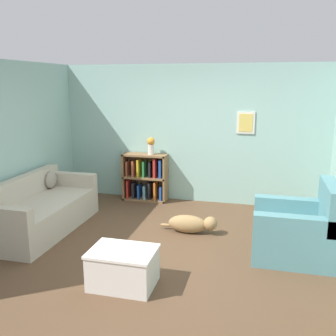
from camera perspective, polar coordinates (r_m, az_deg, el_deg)
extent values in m
plane|color=brown|center=(5.39, -1.06, -11.88)|extent=(14.00, 14.00, 0.00)
cube|color=#93BCB2|center=(7.15, 3.65, 5.17)|extent=(5.60, 0.10, 2.60)
cube|color=silver|center=(6.95, 11.77, 6.77)|extent=(0.32, 0.02, 0.40)
cube|color=#DBBC56|center=(6.94, 11.76, 6.76)|extent=(0.24, 0.01, 0.32)
cube|color=#B7AD99|center=(6.18, -18.57, -6.96)|extent=(0.93, 2.06, 0.46)
cube|color=#B7AD99|center=(6.27, -21.79, -2.99)|extent=(0.16, 2.06, 0.36)
cube|color=#B7AD99|center=(6.86, -14.53, -1.68)|extent=(0.93, 0.16, 0.24)
ellipsoid|color=gray|center=(6.79, -17.42, -1.75)|extent=(0.14, 0.30, 0.30)
cube|color=olive|center=(7.44, -6.53, -1.20)|extent=(0.04, 0.32, 0.92)
cube|color=olive|center=(7.19, -0.37, -1.60)|extent=(0.04, 0.32, 0.92)
cube|color=olive|center=(7.44, -3.15, -1.12)|extent=(0.86, 0.02, 0.92)
cube|color=olive|center=(7.42, -3.45, -4.70)|extent=(0.86, 0.32, 0.04)
cube|color=olive|center=(7.30, -3.50, -1.40)|extent=(0.86, 0.32, 0.04)
cube|color=olive|center=(7.21, -3.55, 1.99)|extent=(0.86, 0.32, 0.04)
cube|color=#B22823|center=(7.47, -5.96, -3.13)|extent=(0.03, 0.24, 0.38)
cube|color=brown|center=(7.37, -6.09, -0.02)|extent=(0.03, 0.24, 0.29)
cube|color=black|center=(7.44, -5.13, -3.40)|extent=(0.04, 0.24, 0.32)
cube|color=brown|center=(7.32, -5.16, -0.02)|extent=(0.04, 0.24, 0.30)
cube|color=#234C9E|center=(7.41, -4.33, -3.58)|extent=(0.03, 0.24, 0.29)
cube|color=gold|center=(7.29, -4.40, 0.06)|extent=(0.04, 0.24, 0.34)
cube|color=#60939E|center=(7.37, -3.43, -3.68)|extent=(0.05, 0.24, 0.28)
cube|color=#287A3D|center=(7.25, -3.55, -0.13)|extent=(0.04, 0.24, 0.30)
cube|color=black|center=(7.33, -2.71, -3.50)|extent=(0.03, 0.24, 0.34)
cube|color=black|center=(7.22, -2.62, -0.20)|extent=(0.03, 0.24, 0.30)
cube|color=orange|center=(7.30, -1.86, -3.46)|extent=(0.04, 0.24, 0.37)
cube|color=#B22823|center=(7.19, -1.91, 0.04)|extent=(0.04, 0.24, 0.37)
cube|color=#234C9E|center=(7.28, -0.96, -3.87)|extent=(0.04, 0.24, 0.28)
cube|color=#234C9E|center=(7.16, -1.04, -0.08)|extent=(0.04, 0.24, 0.35)
cube|color=slate|center=(5.30, 18.42, -10.26)|extent=(1.03, 0.94, 0.47)
cube|color=slate|center=(5.18, 23.52, -5.18)|extent=(0.18, 0.94, 0.56)
cube|color=slate|center=(4.82, 19.02, -8.23)|extent=(1.03, 0.18, 0.22)
cube|color=slate|center=(5.54, 18.42, -5.46)|extent=(1.03, 0.18, 0.22)
cube|color=silver|center=(4.40, -6.85, -14.86)|extent=(0.71, 0.52, 0.43)
cube|color=white|center=(4.31, -6.93, -12.49)|extent=(0.74, 0.54, 0.03)
ellipsoid|color=#9E7A4C|center=(5.82, 3.00, -8.50)|extent=(0.60, 0.25, 0.28)
sphere|color=#9E7A4C|center=(5.75, 6.49, -8.39)|extent=(0.21, 0.21, 0.21)
ellipsoid|color=#9E7A4C|center=(5.95, -0.29, -8.69)|extent=(0.20, 0.05, 0.05)
cylinder|color=silver|center=(7.15, -2.61, 2.84)|extent=(0.12, 0.12, 0.19)
sphere|color=orange|center=(7.12, -2.62, 4.09)|extent=(0.15, 0.15, 0.15)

